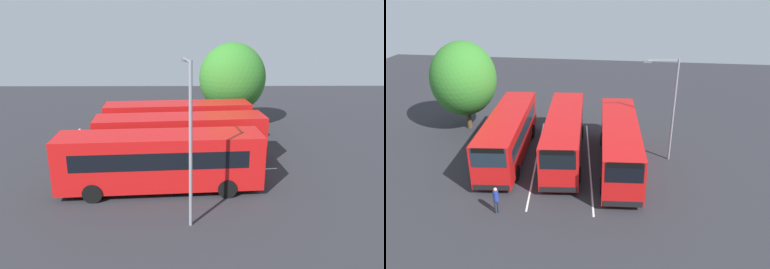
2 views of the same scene
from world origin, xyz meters
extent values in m
plane|color=#2B2B30|center=(0.00, 0.00, 0.00)|extent=(68.83, 68.83, 0.00)
cube|color=red|center=(-0.17, -4.19, 1.87)|extent=(11.54, 3.56, 3.00)
cube|color=#19232D|center=(5.45, -3.68, 2.68)|extent=(0.32, 2.24, 1.26)
cube|color=#19232D|center=(-0.28, -2.95, 2.23)|extent=(9.51, 0.94, 0.96)
cube|color=#19232D|center=(-0.06, -5.43, 2.23)|extent=(9.51, 0.94, 0.96)
cube|color=black|center=(5.47, -3.68, 3.19)|extent=(0.28, 2.04, 0.32)
cube|color=black|center=(5.48, -3.68, 0.59)|extent=(0.31, 2.34, 0.36)
cylinder|color=black|center=(3.34, -2.65, 0.53)|extent=(1.08, 0.38, 1.06)
cylinder|color=black|center=(3.56, -5.07, 0.53)|extent=(1.08, 0.38, 1.06)
cylinder|color=black|center=(-3.90, -3.31, 0.53)|extent=(1.08, 0.38, 1.06)
cylinder|color=black|center=(-3.68, -5.73, 0.53)|extent=(1.08, 0.38, 1.06)
cube|color=red|center=(-0.48, 0.06, 1.87)|extent=(11.55, 3.60, 3.00)
cube|color=black|center=(5.13, 0.59, 2.68)|extent=(0.33, 2.24, 1.26)
cube|color=black|center=(-0.60, 1.30, 2.23)|extent=(9.51, 0.98, 0.96)
cube|color=black|center=(-0.36, -1.17, 2.23)|extent=(9.51, 0.98, 0.96)
cube|color=black|center=(5.15, 0.60, 3.19)|extent=(0.29, 2.04, 0.32)
cube|color=black|center=(5.16, 0.60, 0.59)|extent=(0.32, 2.34, 0.36)
cylinder|color=black|center=(3.02, 1.61, 0.53)|extent=(1.08, 0.38, 1.06)
cylinder|color=black|center=(3.25, -0.80, 0.53)|extent=(1.08, 0.38, 1.06)
cylinder|color=black|center=(-4.22, 0.93, 0.53)|extent=(1.08, 0.38, 1.06)
cylinder|color=black|center=(-3.99, -1.49, 0.53)|extent=(1.08, 0.38, 1.06)
cube|color=red|center=(0.57, 4.25, 1.87)|extent=(11.51, 3.35, 3.00)
cube|color=black|center=(6.20, 4.65, 2.68)|extent=(0.28, 2.24, 1.26)
cube|color=black|center=(0.48, 5.49, 2.23)|extent=(9.52, 0.76, 0.96)
cube|color=black|center=(0.66, 3.01, 2.23)|extent=(9.52, 0.76, 0.96)
cube|color=black|center=(6.22, 4.65, 3.19)|extent=(0.25, 2.04, 0.32)
cube|color=black|center=(6.23, 4.65, 0.59)|extent=(0.27, 2.34, 0.36)
cylinder|color=black|center=(4.11, 5.72, 0.53)|extent=(1.08, 0.36, 1.06)
cylinder|color=black|center=(4.28, 3.30, 0.53)|extent=(1.08, 0.36, 1.06)
cylinder|color=black|center=(-3.14, 5.19, 0.53)|extent=(1.08, 0.36, 1.06)
cylinder|color=black|center=(-2.97, 2.78, 0.53)|extent=(1.08, 0.36, 1.06)
cylinder|color=#232833|center=(7.29, -2.79, 0.42)|extent=(0.13, 0.13, 0.83)
cylinder|color=#232833|center=(7.18, -2.68, 0.42)|extent=(0.13, 0.13, 0.83)
cylinder|color=navy|center=(7.23, -2.73, 1.16)|extent=(0.45, 0.45, 0.66)
sphere|color=tan|center=(7.23, -2.73, 1.61)|extent=(0.23, 0.23, 0.23)
cylinder|color=gray|center=(-1.12, 7.98, 3.84)|extent=(0.16, 0.16, 7.69)
cylinder|color=gray|center=(-0.97, 6.91, 7.59)|extent=(0.40, 2.15, 0.10)
cube|color=slate|center=(-0.82, 5.85, 7.51)|extent=(0.28, 0.58, 0.14)
cylinder|color=#4C3823|center=(-5.06, -9.48, 1.17)|extent=(0.44, 0.44, 2.33)
ellipsoid|color=#337A28|center=(-5.06, -9.48, 4.62)|extent=(6.12, 5.51, 6.42)
cube|color=silver|center=(0.00, -2.03, 0.00)|extent=(13.89, 2.06, 0.01)
cube|color=silver|center=(0.00, 2.03, 0.00)|extent=(13.89, 2.06, 0.01)
camera|label=1|loc=(-1.05, 22.32, 8.86)|focal=32.12mm
camera|label=2|loc=(24.95, 4.44, 13.29)|focal=34.99mm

